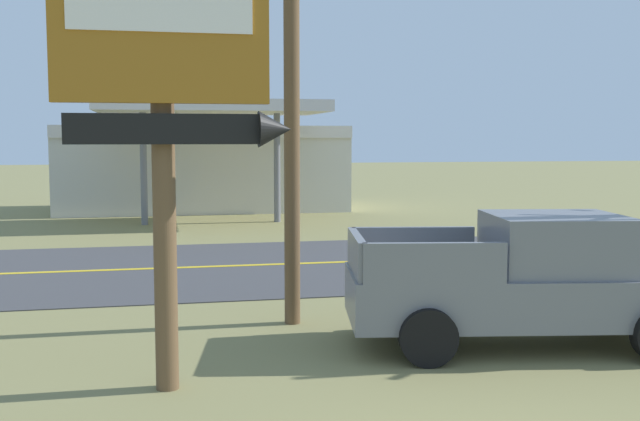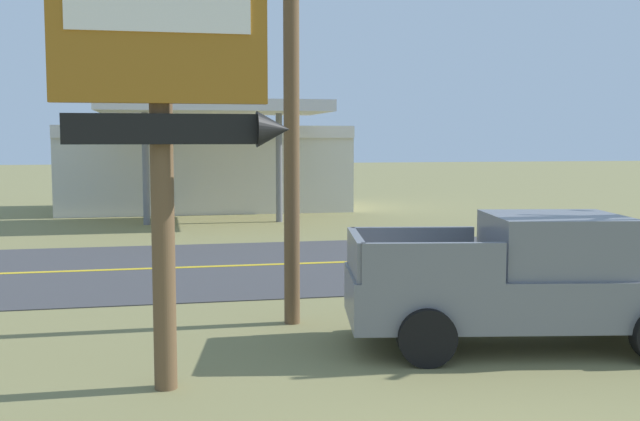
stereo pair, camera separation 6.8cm
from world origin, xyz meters
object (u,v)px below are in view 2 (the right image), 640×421
object	(u,v)px
gas_station	(205,165)
motel_sign	(165,52)
pickup_grey_parked_on_lawn	(528,282)
utility_pole	(291,38)

from	to	relation	value
gas_station	motel_sign	bearing A→B (deg)	-94.22
gas_station	pickup_grey_parked_on_lawn	bearing A→B (deg)	-81.62
motel_sign	pickup_grey_parked_on_lawn	bearing A→B (deg)	11.23
pickup_grey_parked_on_lawn	motel_sign	bearing A→B (deg)	-168.77
utility_pole	gas_station	world-z (taller)	utility_pole
utility_pole	gas_station	xyz separation A→B (m)	(-0.24, 21.19, -2.75)
motel_sign	gas_station	size ratio (longest dim) A/B	0.51
utility_pole	motel_sign	bearing A→B (deg)	-122.96
motel_sign	pickup_grey_parked_on_lawn	world-z (taller)	motel_sign
motel_sign	gas_station	world-z (taller)	motel_sign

